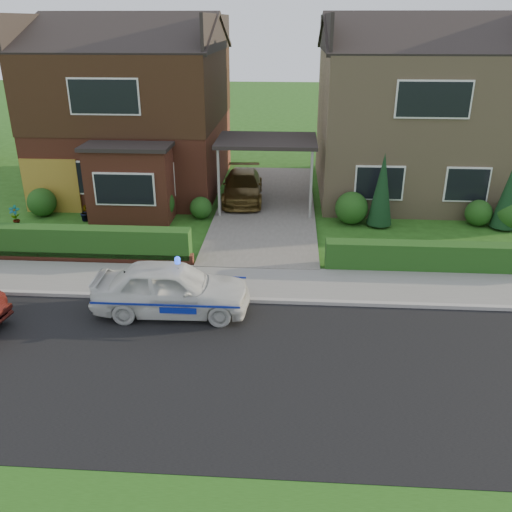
{
  "coord_description": "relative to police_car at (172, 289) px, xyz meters",
  "views": [
    {
      "loc": [
        0.96,
        -9.64,
        6.89
      ],
      "look_at": [
        0.09,
        3.5,
        1.16
      ],
      "focal_mm": 38.0,
      "sensor_mm": 36.0,
      "label": 1
    }
  ],
  "objects": [
    {
      "name": "dwarf_wall",
      "position": [
        -3.82,
        2.9,
        -0.5
      ],
      "size": [
        7.7,
        0.25,
        0.36
      ],
      "primitive_type": "cube",
      "color": "brown",
      "rests_on": "ground"
    },
    {
      "name": "house_left",
      "position": [
        -3.8,
        11.5,
        3.14
      ],
      "size": [
        7.5,
        9.53,
        7.25
      ],
      "color": "brown",
      "rests_on": "ground"
    },
    {
      "name": "ground",
      "position": [
        1.98,
        -2.4,
        -0.68
      ],
      "size": [
        120.0,
        120.0,
        0.0
      ],
      "primitive_type": "plane",
      "color": "#224E15",
      "rests_on": "ground"
    },
    {
      "name": "kerb",
      "position": [
        1.98,
        0.65,
        -0.62
      ],
      "size": [
        60.0,
        0.16,
        0.12
      ],
      "primitive_type": "cube",
      "color": "#9E9993",
      "rests_on": "ground"
    },
    {
      "name": "potted_plant_c",
      "position": [
        -0.52,
        3.6,
        -0.29
      ],
      "size": [
        0.49,
        0.49,
        0.78
      ],
      "primitive_type": "imported",
      "rotation": [
        0.0,
        0.0,
        1.7
      ],
      "color": "gray",
      "rests_on": "ground"
    },
    {
      "name": "driveway_car",
      "position": [
        0.98,
        9.27,
        0.01
      ],
      "size": [
        1.8,
        3.97,
        1.13
      ],
      "primitive_type": "imported",
      "rotation": [
        0.0,
        0.0,
        0.06
      ],
      "color": "brown",
      "rests_on": "driveway"
    },
    {
      "name": "shrub_right_mid",
      "position": [
        9.78,
        7.1,
        -0.2
      ],
      "size": [
        0.96,
        0.96,
        0.96
      ],
      "primitive_type": "sphere",
      "color": "#1C3E13",
      "rests_on": "ground"
    },
    {
      "name": "house_right",
      "position": [
        7.78,
        11.59,
        2.99
      ],
      "size": [
        7.5,
        8.06,
        7.25
      ],
      "color": "#A08662",
      "rests_on": "ground"
    },
    {
      "name": "hedge_right",
      "position": [
        7.78,
        2.95,
        -0.68
      ],
      "size": [
        7.5,
        0.55,
        0.8
      ],
      "primitive_type": "cube",
      "color": "#1C3E13",
      "rests_on": "ground"
    },
    {
      "name": "potted_plant_b",
      "position": [
        -4.67,
        6.6,
        -0.34
      ],
      "size": [
        0.45,
        0.42,
        0.67
      ],
      "primitive_type": "imported",
      "rotation": [
        0.0,
        0.0,
        0.39
      ],
      "color": "gray",
      "rests_on": "ground"
    },
    {
      "name": "conifer_a",
      "position": [
        6.18,
        6.8,
        0.62
      ],
      "size": [
        0.9,
        0.9,
        2.6
      ],
      "primitive_type": "cone",
      "color": "black",
      "rests_on": "ground"
    },
    {
      "name": "shrub_right_far",
      "position": [
        10.78,
        6.8,
        -0.14
      ],
      "size": [
        1.08,
        1.08,
        1.08
      ],
      "primitive_type": "sphere",
      "color": "#1C3E13",
      "rests_on": "ground"
    },
    {
      "name": "shrub_left_near",
      "position": [
        -0.42,
        7.2,
        -0.26
      ],
      "size": [
        0.84,
        0.84,
        0.84
      ],
      "primitive_type": "sphere",
      "color": "#1C3E13",
      "rests_on": "ground"
    },
    {
      "name": "conifer_b",
      "position": [
        10.58,
        6.8,
        0.42
      ],
      "size": [
        0.9,
        0.9,
        2.2
      ],
      "primitive_type": "cone",
      "color": "black",
      "rests_on": "ground"
    },
    {
      "name": "shrub_left_mid",
      "position": [
        -2.02,
        6.9,
        -0.02
      ],
      "size": [
        1.32,
        1.32,
        1.32
      ],
      "primitive_type": "sphere",
      "color": "#1C3E13",
      "rests_on": "ground"
    },
    {
      "name": "driveway",
      "position": [
        1.98,
        8.6,
        -0.62
      ],
      "size": [
        3.8,
        12.0,
        0.12
      ],
      "primitive_type": "cube",
      "color": "#666059",
      "rests_on": "ground"
    },
    {
      "name": "garage_door",
      "position": [
        -6.27,
        7.56,
        0.37
      ],
      "size": [
        2.2,
        0.1,
        2.1
      ],
      "primitive_type": "cube",
      "color": "olive",
      "rests_on": "ground"
    },
    {
      "name": "shrub_left_far",
      "position": [
        -6.52,
        7.1,
        -0.14
      ],
      "size": [
        1.08,
        1.08,
        1.08
      ],
      "primitive_type": "sphere",
      "color": "#1C3E13",
      "rests_on": "ground"
    },
    {
      "name": "road",
      "position": [
        1.98,
        -2.4,
        -0.68
      ],
      "size": [
        60.0,
        6.0,
        0.02
      ],
      "primitive_type": "cube",
      "color": "black",
      "rests_on": "ground"
    },
    {
      "name": "carport_link",
      "position": [
        1.98,
        8.55,
        1.98
      ],
      "size": [
        3.8,
        3.0,
        2.77
      ],
      "color": "black",
      "rests_on": "ground"
    },
    {
      "name": "police_car",
      "position": [
        0.0,
        0.0,
        0.0
      ],
      "size": [
        3.64,
        4.0,
        1.51
      ],
      "rotation": [
        0.0,
        0.0,
        1.59
      ],
      "color": "silver",
      "rests_on": "ground"
    },
    {
      "name": "potted_plant_a",
      "position": [
        -7.02,
        5.92,
        -0.3
      ],
      "size": [
        0.44,
        0.33,
        0.76
      ],
      "primitive_type": "imported",
      "rotation": [
        0.0,
        0.0,
        0.15
      ],
      "color": "gray",
      "rests_on": "ground"
    },
    {
      "name": "sidewalk",
      "position": [
        1.98,
        1.7,
        -0.63
      ],
      "size": [
        60.0,
        2.0,
        0.1
      ],
      "primitive_type": "cube",
      "color": "slate",
      "rests_on": "ground"
    },
    {
      "name": "hedge_left",
      "position": [
        -3.82,
        3.05,
        -0.68
      ],
      "size": [
        7.5,
        0.55,
        0.9
      ],
      "primitive_type": "cube",
      "color": "#1C3E13",
      "rests_on": "ground"
    },
    {
      "name": "shrub_right_near",
      "position": [
        5.18,
        7.0,
        -0.08
      ],
      "size": [
        1.2,
        1.2,
        1.2
      ],
      "primitive_type": "sphere",
      "color": "#1C3E13",
      "rests_on": "ground"
    }
  ]
}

